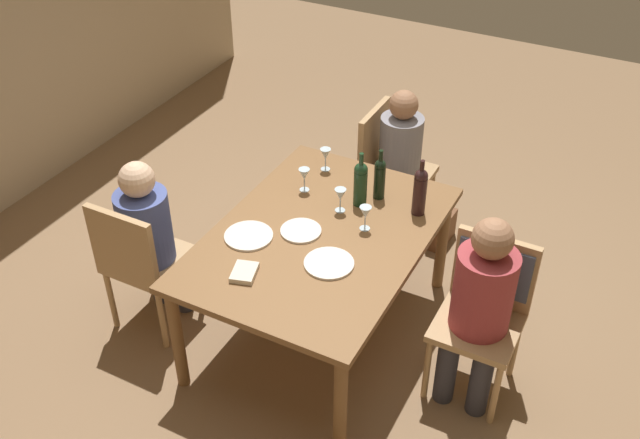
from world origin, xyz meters
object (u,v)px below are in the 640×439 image
object	(u,v)px
handbag	(441,229)
dinner_plate_host	(301,231)
wine_glass_near_left	(304,175)
dinner_plate_guest_right	(249,236)
dinner_plate_guest_left	(329,263)
wine_glass_far	(365,213)
wine_bottle_short_olive	(420,190)
person_man_guest	(404,154)
wine_bottle_dark_red	(380,177)
wine_glass_near_right	(341,196)
chair_right_end	(387,163)
chair_far_left	(140,259)
person_man_bearded	(149,232)
wine_glass_centre	(325,155)
chair_near	(488,293)
wine_bottle_tall_green	(360,183)
dining_table	(320,245)
person_woman_host	(481,301)

from	to	relation	value
handbag	dinner_plate_host	bearing A→B (deg)	159.47
wine_glass_near_left	dinner_plate_guest_right	world-z (taller)	wine_glass_near_left
dinner_plate_guest_left	wine_glass_far	bearing A→B (deg)	-5.59
wine_bottle_short_olive	person_man_guest	bearing A→B (deg)	27.43
wine_glass_far	dinner_plate_host	bearing A→B (deg)	122.28
wine_bottle_short_olive	wine_glass_far	distance (m)	0.35
wine_bottle_dark_red	wine_glass_near_right	world-z (taller)	wine_bottle_dark_red
dinner_plate_guest_left	chair_right_end	bearing A→B (deg)	10.23
chair_far_left	dinner_plate_host	world-z (taller)	chair_far_left
chair_right_end	wine_glass_near_left	bearing A→B (deg)	-13.35
chair_far_left	person_man_bearded	size ratio (longest dim) A/B	0.81
person_man_guest	dinner_plate_host	distance (m)	1.22
person_man_guest	wine_glass_centre	xyz separation A→B (m)	(-0.57, 0.30, 0.21)
wine_glass_near_left	wine_glass_far	xyz separation A→B (m)	(-0.18, -0.49, 0.00)
dinner_plate_host	person_man_bearded	bearing A→B (deg)	109.74
person_man_guest	handbag	bearing A→B (deg)	90.00
wine_bottle_dark_red	wine_glass_near_left	bearing A→B (deg)	108.06
wine_bottle_short_olive	handbag	bearing A→B (deg)	4.53
chair_near	wine_glass_far	distance (m)	0.79
wine_glass_centre	dinner_plate_guest_right	xyz separation A→B (m)	(-0.82, 0.06, -0.10)
person_man_guest	wine_glass_near_right	distance (m)	0.95
wine_bottle_dark_red	dinner_plate_guest_right	size ratio (longest dim) A/B	1.19
chair_right_end	person_man_guest	bearing A→B (deg)	90.00
wine_bottle_tall_green	wine_glass_near_right	world-z (taller)	wine_bottle_tall_green
chair_right_end	wine_bottle_dark_red	distance (m)	0.81
wine_bottle_short_olive	dinner_plate_host	size ratio (longest dim) A/B	1.53
dining_table	dinner_plate_guest_left	bearing A→B (deg)	-142.31
person_man_bearded	wine_glass_centre	distance (m)	1.17
wine_bottle_dark_red	chair_near	bearing A→B (deg)	-114.15
dining_table	wine_bottle_tall_green	world-z (taller)	wine_bottle_tall_green
person_man_guest	wine_glass_near_left	world-z (taller)	person_man_guest
wine_bottle_short_olive	wine_bottle_tall_green	bearing A→B (deg)	102.42
dining_table	dinner_plate_guest_left	xyz separation A→B (m)	(-0.21, -0.16, 0.09)
handbag	wine_glass_near_right	bearing A→B (deg)	159.53
chair_near	dining_table	bearing A→B (deg)	7.47
chair_far_left	wine_glass_far	world-z (taller)	chair_far_left
person_man_guest	dinner_plate_guest_left	bearing A→B (deg)	5.68
chair_far_left	dinner_plate_host	size ratio (longest dim) A/B	3.99
chair_near	person_man_bearded	distance (m)	1.94
wine_glass_near_right	wine_glass_far	world-z (taller)	same
person_man_bearded	person_woman_host	bearing A→B (deg)	9.27
wine_bottle_short_olive	wine_glass_near_left	world-z (taller)	wine_bottle_short_olive
chair_far_left	person_woman_host	bearing A→B (deg)	12.57
person_woman_host	wine_bottle_tall_green	bearing A→B (deg)	-24.29
dining_table	chair_right_end	world-z (taller)	chair_right_end
chair_right_end	wine_bottle_dark_red	xyz separation A→B (m)	(-0.70, -0.23, 0.35)
wine_bottle_tall_green	dinner_plate_guest_left	world-z (taller)	wine_bottle_tall_green
wine_bottle_tall_green	dinner_plate_guest_right	xyz separation A→B (m)	(-0.57, 0.41, -0.14)
person_man_guest	wine_glass_far	bearing A→B (deg)	9.73
wine_glass_centre	wine_bottle_short_olive	bearing A→B (deg)	-103.64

